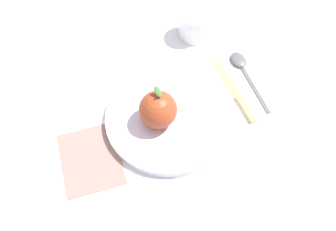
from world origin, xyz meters
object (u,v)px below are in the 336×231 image
Objects in this scene: apple at (158,110)px; knife at (237,95)px; spoon at (242,66)px; linen_napkin at (91,159)px; dinner_plate at (168,118)px; cup at (194,23)px.

knife is at bearing -63.89° from apple.
spoon is 0.40m from linen_napkin.
cup is at bearing -11.33° from dinner_plate.
apple is 0.62× the size of linen_napkin.
cup reaches higher than linen_napkin.
spoon is at bearing -48.11° from apple.
cup reaches higher than spoon.
cup is at bearing -29.57° from linen_napkin.
knife is 0.08m from spoon.
linen_napkin is at bearing 123.56° from apple.
cup is at bearing -14.76° from apple.
dinner_plate is 0.22m from spoon.
knife is at bearing -151.81° from cup.
linen_napkin is at bearing 119.49° from knife.
dinner_plate is at bearing -56.70° from linen_napkin.
apple is 0.28m from cup.
cup is (0.27, -0.07, -0.02)m from apple.
dinner_plate is 0.26m from cup.
spoon is (0.08, -0.02, 0.00)m from knife.
spoon reaches higher than linen_napkin.
apple is 1.18× the size of cup.
dinner_plate is at bearing -58.52° from apple.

